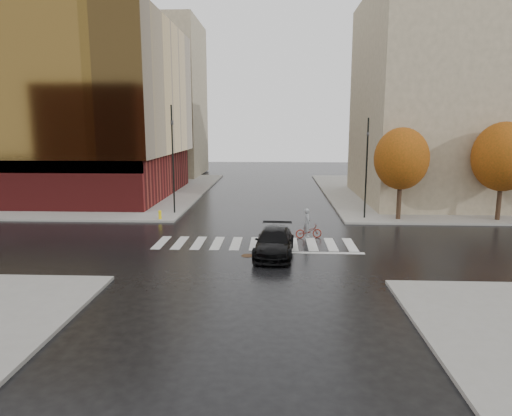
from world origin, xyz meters
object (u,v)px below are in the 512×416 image
Objects in this scene: traffic_light_ne at (367,162)px; traffic_light_nw at (173,151)px; fire_hydrant at (160,214)px; sedan at (274,242)px; cyclist at (308,228)px.

traffic_light_nw is at bearing -14.49° from traffic_light_ne.
traffic_light_ne is at bearing 4.66° from fire_hydrant.
traffic_light_ne is (6.52, 9.53, 3.51)m from sedan.
sedan is 0.68× the size of traffic_light_ne.
fire_hydrant is (-10.28, 4.52, -0.12)m from cyclist.
sedan is at bearing 10.89° from traffic_light_nw.
fire_hydrant is (-14.77, -1.20, -3.70)m from traffic_light_ne.
cyclist is at bearing 65.86° from sedan.
traffic_light_nw reaches higher than cyclist.
traffic_light_ne is 11.00× the size of fire_hydrant.
traffic_light_nw is at bearing 129.64° from sedan.
sedan is 11.72m from fire_hydrant.
sedan is 7.44× the size of fire_hydrant.
traffic_light_nw is 14.33m from traffic_light_ne.
cyclist is 0.23× the size of traffic_light_nw.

